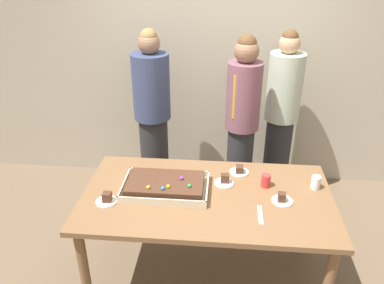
{
  "coord_description": "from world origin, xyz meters",
  "views": [
    {
      "loc": [
        0.09,
        -2.29,
        2.4
      ],
      "look_at": [
        -0.12,
        0.15,
        1.13
      ],
      "focal_mm": 35.77,
      "sensor_mm": 36.0,
      "label": 1
    }
  ],
  "objects_px": {
    "plated_slice_near_left": "(107,199)",
    "plated_slice_near_right": "(225,181)",
    "sheet_cake": "(166,186)",
    "cake_server_utensil": "(260,215)",
    "drink_cup_nearest": "(316,182)",
    "person_serving_front": "(153,117)",
    "plated_slice_far_right": "(239,171)",
    "drink_cup_middle": "(266,181)",
    "plated_slice_far_left": "(282,199)",
    "party_table": "(207,204)",
    "person_green_shirt_behind": "(281,116)",
    "person_striped_tie_right": "(242,124)"
  },
  "relations": [
    {
      "from": "plated_slice_near_left",
      "to": "plated_slice_near_right",
      "type": "bearing_deg",
      "value": 20.8
    },
    {
      "from": "sheet_cake",
      "to": "cake_server_utensil",
      "type": "xyz_separation_m",
      "value": [
        0.68,
        -0.23,
        -0.04
      ]
    },
    {
      "from": "drink_cup_nearest",
      "to": "person_serving_front",
      "type": "distance_m",
      "value": 1.66
    },
    {
      "from": "plated_slice_far_right",
      "to": "drink_cup_middle",
      "type": "bearing_deg",
      "value": -42.15
    },
    {
      "from": "sheet_cake",
      "to": "plated_slice_far_left",
      "type": "bearing_deg",
      "value": -4.42
    },
    {
      "from": "party_table",
      "to": "person_serving_front",
      "type": "relative_size",
      "value": 1.04
    },
    {
      "from": "person_serving_front",
      "to": "plated_slice_near_left",
      "type": "bearing_deg",
      "value": -20.26
    },
    {
      "from": "plated_slice_near_right",
      "to": "person_green_shirt_behind",
      "type": "bearing_deg",
      "value": 62.93
    },
    {
      "from": "person_green_shirt_behind",
      "to": "plated_slice_far_left",
      "type": "bearing_deg",
      "value": 33.54
    },
    {
      "from": "person_green_shirt_behind",
      "to": "plated_slice_near_left",
      "type": "bearing_deg",
      "value": -5.6
    },
    {
      "from": "plated_slice_far_right",
      "to": "person_green_shirt_behind",
      "type": "bearing_deg",
      "value": 64.66
    },
    {
      "from": "party_table",
      "to": "plated_slice_near_right",
      "type": "distance_m",
      "value": 0.23
    },
    {
      "from": "plated_slice_near_left",
      "to": "person_green_shirt_behind",
      "type": "bearing_deg",
      "value": 45.02
    },
    {
      "from": "party_table",
      "to": "plated_slice_far_right",
      "type": "bearing_deg",
      "value": 53.48
    },
    {
      "from": "plated_slice_far_left",
      "to": "person_serving_front",
      "type": "relative_size",
      "value": 0.09
    },
    {
      "from": "cake_server_utensil",
      "to": "person_green_shirt_behind",
      "type": "distance_m",
      "value": 1.45
    },
    {
      "from": "cake_server_utensil",
      "to": "person_green_shirt_behind",
      "type": "xyz_separation_m",
      "value": [
        0.29,
        1.41,
        0.12
      ]
    },
    {
      "from": "plated_slice_far_left",
      "to": "person_serving_front",
      "type": "xyz_separation_m",
      "value": [
        -1.12,
        1.11,
        0.11
      ]
    },
    {
      "from": "drink_cup_nearest",
      "to": "person_serving_front",
      "type": "relative_size",
      "value": 0.06
    },
    {
      "from": "drink_cup_nearest",
      "to": "cake_server_utensil",
      "type": "xyz_separation_m",
      "value": [
        -0.43,
        -0.36,
        -0.05
      ]
    },
    {
      "from": "drink_cup_middle",
      "to": "person_green_shirt_behind",
      "type": "xyz_separation_m",
      "value": [
        0.23,
        1.06,
        0.07
      ]
    },
    {
      "from": "person_serving_front",
      "to": "person_striped_tie_right",
      "type": "bearing_deg",
      "value": 65.7
    },
    {
      "from": "drink_cup_nearest",
      "to": "party_table",
      "type": "bearing_deg",
      "value": -168.77
    },
    {
      "from": "person_striped_tie_right",
      "to": "sheet_cake",
      "type": "bearing_deg",
      "value": 0.03
    },
    {
      "from": "plated_slice_far_left",
      "to": "person_striped_tie_right",
      "type": "distance_m",
      "value": 1.01
    },
    {
      "from": "plated_slice_near_right",
      "to": "drink_cup_middle",
      "type": "relative_size",
      "value": 1.5
    },
    {
      "from": "party_table",
      "to": "plated_slice_far_left",
      "type": "xyz_separation_m",
      "value": [
        0.53,
        -0.04,
        0.11
      ]
    },
    {
      "from": "party_table",
      "to": "plated_slice_near_left",
      "type": "relative_size",
      "value": 12.11
    },
    {
      "from": "plated_slice_far_right",
      "to": "cake_server_utensil",
      "type": "height_order",
      "value": "plated_slice_far_right"
    },
    {
      "from": "cake_server_utensil",
      "to": "person_striped_tie_right",
      "type": "height_order",
      "value": "person_striped_tie_right"
    },
    {
      "from": "plated_slice_far_right",
      "to": "person_striped_tie_right",
      "type": "height_order",
      "value": "person_striped_tie_right"
    },
    {
      "from": "plated_slice_far_right",
      "to": "drink_cup_nearest",
      "type": "relative_size",
      "value": 1.5
    },
    {
      "from": "plated_slice_far_left",
      "to": "plated_slice_far_right",
      "type": "distance_m",
      "value": 0.46
    },
    {
      "from": "sheet_cake",
      "to": "cake_server_utensil",
      "type": "bearing_deg",
      "value": -19.07
    },
    {
      "from": "party_table",
      "to": "cake_server_utensil",
      "type": "bearing_deg",
      "value": -28.99
    },
    {
      "from": "person_serving_front",
      "to": "drink_cup_middle",
      "type": "bearing_deg",
      "value": 32.86
    },
    {
      "from": "sheet_cake",
      "to": "plated_slice_far_right",
      "type": "distance_m",
      "value": 0.62
    },
    {
      "from": "sheet_cake",
      "to": "cake_server_utensil",
      "type": "distance_m",
      "value": 0.72
    },
    {
      "from": "plated_slice_far_left",
      "to": "person_green_shirt_behind",
      "type": "xyz_separation_m",
      "value": [
        0.13,
        1.24,
        0.1
      ]
    },
    {
      "from": "sheet_cake",
      "to": "drink_cup_nearest",
      "type": "relative_size",
      "value": 6.27
    },
    {
      "from": "plated_slice_near_right",
      "to": "person_green_shirt_behind",
      "type": "relative_size",
      "value": 0.09
    },
    {
      "from": "sheet_cake",
      "to": "plated_slice_near_left",
      "type": "distance_m",
      "value": 0.43
    },
    {
      "from": "plated_slice_near_right",
      "to": "plated_slice_far_left",
      "type": "relative_size",
      "value": 1.0
    },
    {
      "from": "cake_server_utensil",
      "to": "person_striped_tie_right",
      "type": "relative_size",
      "value": 0.11
    },
    {
      "from": "person_serving_front",
      "to": "person_green_shirt_behind",
      "type": "xyz_separation_m",
      "value": [
        1.25,
        0.14,
        -0.0
      ]
    },
    {
      "from": "party_table",
      "to": "sheet_cake",
      "type": "relative_size",
      "value": 2.9
    },
    {
      "from": "plated_slice_far_right",
      "to": "person_green_shirt_behind",
      "type": "distance_m",
      "value": 0.98
    },
    {
      "from": "plated_slice_far_left",
      "to": "cake_server_utensil",
      "type": "bearing_deg",
      "value": -133.73
    },
    {
      "from": "party_table",
      "to": "plated_slice_far_left",
      "type": "height_order",
      "value": "plated_slice_far_left"
    },
    {
      "from": "person_green_shirt_behind",
      "to": "person_serving_front",
      "type": "bearing_deg",
      "value": -44.29
    }
  ]
}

